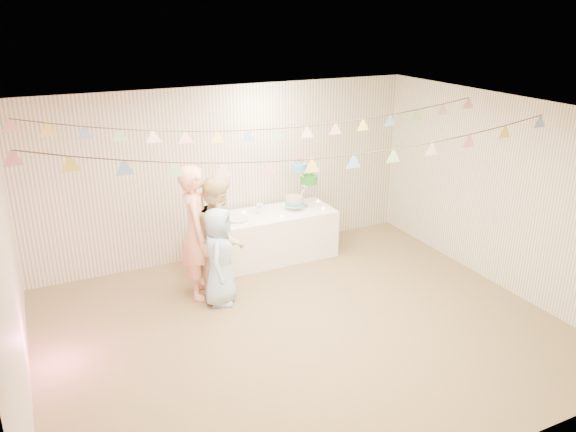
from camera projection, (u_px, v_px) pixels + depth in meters
name	position (u px, v px, depth m)	size (l,w,h in m)	color
floor	(302.00, 328.00, 6.77)	(6.00, 6.00, 0.00)	brown
ceiling	(304.00, 113.00, 5.86)	(6.00, 6.00, 0.00)	white
back_wall	(227.00, 173.00, 8.43)	(6.00, 6.00, 0.00)	silver
front_wall	(453.00, 340.00, 4.21)	(6.00, 6.00, 0.00)	silver
left_wall	(9.00, 281.00, 5.11)	(5.00, 5.00, 0.00)	silver
right_wall	(502.00, 193.00, 7.53)	(5.00, 5.00, 0.00)	silver
table	(270.00, 236.00, 8.55)	(1.96, 0.78, 0.74)	white
cake_stand	(301.00, 184.00, 8.55)	(0.65, 0.39, 0.73)	silver
cake_bottom	(294.00, 203.00, 8.54)	(0.31, 0.31, 0.15)	#29ACC3
cake_middle	(309.00, 181.00, 8.70)	(0.27, 0.27, 0.22)	#1D861D
cake_top_tier	(299.00, 168.00, 8.41)	(0.25, 0.25, 0.19)	#408CCA
platter	(237.00, 218.00, 8.15)	(0.32, 0.32, 0.02)	white
posy	(259.00, 208.00, 8.37)	(0.15, 0.15, 0.17)	white
person_adult_a	(197.00, 232.00, 7.28)	(0.66, 0.43, 1.80)	#F1A47E
person_adult_b	(220.00, 237.00, 7.32)	(0.80, 0.62, 1.65)	#D3B882
person_child	(219.00, 256.00, 7.16)	(0.64, 0.42, 1.31)	#9DC4DF
bunting_back	(263.00, 119.00, 6.88)	(5.60, 1.10, 0.40)	pink
bunting_front	(312.00, 144.00, 5.79)	(5.60, 0.90, 0.36)	#72A5E5
tealight_0	(223.00, 224.00, 7.96)	(0.04, 0.04, 0.03)	#FFD88C
tealight_1	(244.00, 212.00, 8.42)	(0.04, 0.04, 0.03)	#FFD88C
tealight_2	(282.00, 216.00, 8.27)	(0.04, 0.04, 0.03)	#FFD88C
tealight_3	(285.00, 205.00, 8.74)	(0.04, 0.04, 0.03)	#FFD88C
tealight_4	(323.00, 208.00, 8.59)	(0.04, 0.04, 0.03)	#FFD88C
tealight_5	(318.00, 201.00, 8.90)	(0.04, 0.04, 0.03)	#FFD88C
tealight_6	(222.00, 217.00, 8.21)	(0.04, 0.04, 0.03)	#FFD88C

